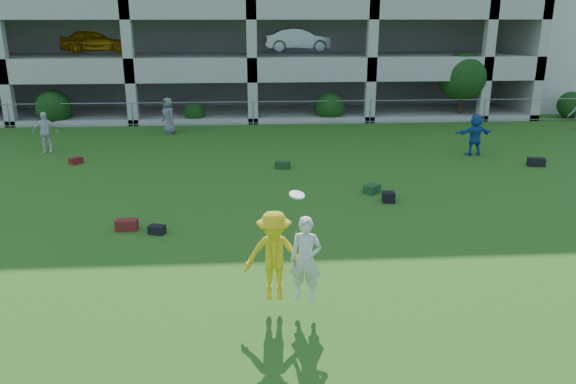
{
  "coord_description": "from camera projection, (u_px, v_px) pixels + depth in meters",
  "views": [
    {
      "loc": [
        -0.17,
        -9.27,
        5.27
      ],
      "look_at": [
        0.67,
        3.0,
        1.4
      ],
      "focal_mm": 35.0,
      "sensor_mm": 36.0,
      "label": 1
    }
  ],
  "objects": [
    {
      "name": "ground",
      "position": [
        263.0,
        313.0,
        10.41
      ],
      "size": [
        100.0,
        100.0,
        0.0
      ],
      "primitive_type": "plane",
      "color": "#235114",
      "rests_on": "ground"
    },
    {
      "name": "bystander_b",
      "position": [
        45.0,
        132.0,
        22.45
      ],
      "size": [
        1.03,
        0.61,
        1.64
      ],
      "primitive_type": "imported",
      "rotation": [
        0.0,
        0.0,
        0.23
      ],
      "color": "silver",
      "rests_on": "ground"
    },
    {
      "name": "bystander_c",
      "position": [
        168.0,
        116.0,
        26.06
      ],
      "size": [
        0.92,
        0.98,
        1.68
      ],
      "primitive_type": "imported",
      "rotation": [
        0.0,
        0.0,
        -0.92
      ],
      "color": "slate",
      "rests_on": "ground"
    },
    {
      "name": "bystander_d",
      "position": [
        475.0,
        135.0,
        22.0
      ],
      "size": [
        1.57,
        0.67,
        1.64
      ],
      "primitive_type": "imported",
      "rotation": [
        0.0,
        0.0,
        3.26
      ],
      "color": "#22509C",
      "rests_on": "ground"
    },
    {
      "name": "bag_red_a",
      "position": [
        127.0,
        225.0,
        14.41
      ],
      "size": [
        0.55,
        0.31,
        0.28
      ],
      "primitive_type": "cube",
      "rotation": [
        0.0,
        0.0,
        0.01
      ],
      "color": "#5C0F19",
      "rests_on": "ground"
    },
    {
      "name": "bag_black_b",
      "position": [
        157.0,
        230.0,
        14.17
      ],
      "size": [
        0.46,
        0.36,
        0.22
      ],
      "primitive_type": "cube",
      "rotation": [
        0.0,
        0.0,
        -0.32
      ],
      "color": "black",
      "rests_on": "ground"
    },
    {
      "name": "bag_green_c",
      "position": [
        372.0,
        189.0,
        17.43
      ],
      "size": [
        0.6,
        0.6,
        0.26
      ],
      "primitive_type": "cube",
      "rotation": [
        0.0,
        0.0,
        0.79
      ],
      "color": "#13351F",
      "rests_on": "ground"
    },
    {
      "name": "crate_d",
      "position": [
        388.0,
        197.0,
        16.59
      ],
      "size": [
        0.38,
        0.38,
        0.3
      ],
      "primitive_type": "cube",
      "rotation": [
        0.0,
        0.0,
        -0.09
      ],
      "color": "black",
      "rests_on": "ground"
    },
    {
      "name": "bag_black_e",
      "position": [
        536.0,
        162.0,
        20.56
      ],
      "size": [
        0.65,
        0.41,
        0.3
      ],
      "primitive_type": "cube",
      "rotation": [
        0.0,
        0.0,
        -0.2
      ],
      "color": "black",
      "rests_on": "ground"
    },
    {
      "name": "bag_red_f",
      "position": [
        76.0,
        161.0,
        20.89
      ],
      "size": [
        0.5,
        0.53,
        0.24
      ],
      "primitive_type": "cube",
      "rotation": [
        0.0,
        0.0,
        0.9
      ],
      "color": "#56150E",
      "rests_on": "ground"
    },
    {
      "name": "bag_green_g",
      "position": [
        283.0,
        165.0,
        20.25
      ],
      "size": [
        0.58,
        0.46,
        0.25
      ],
      "primitive_type": "cube",
      "rotation": [
        0.0,
        0.0,
        -0.38
      ],
      "color": "#133312",
      "rests_on": "ground"
    },
    {
      "name": "frisbee_contest",
      "position": [
        281.0,
        256.0,
        10.17
      ],
      "size": [
        1.46,
        0.76,
        2.14
      ],
      "color": "yellow",
      "rests_on": "ground"
    },
    {
      "name": "parking_garage",
      "position": [
        250.0,
        3.0,
        34.97
      ],
      "size": [
        30.0,
        14.0,
        12.0
      ],
      "color": "#9E998C",
      "rests_on": "ground"
    },
    {
      "name": "fence",
      "position": [
        253.0,
        112.0,
        28.31
      ],
      "size": [
        36.06,
        0.06,
        1.2
      ],
      "color": "gray",
      "rests_on": "ground"
    },
    {
      "name": "shrub_row",
      "position": [
        341.0,
        92.0,
        29.01
      ],
      "size": [
        34.38,
        2.52,
        3.5
      ],
      "color": "#163D11",
      "rests_on": "ground"
    }
  ]
}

